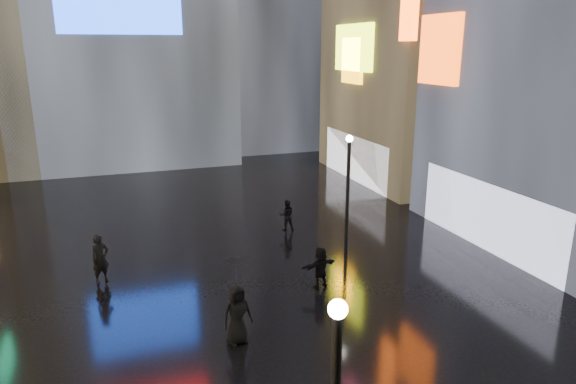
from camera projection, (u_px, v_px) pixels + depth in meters
name	position (u px, v px, depth m)	size (l,w,h in m)	color
ground	(227.00, 255.00, 22.25)	(140.00, 140.00, 0.00)	black
lamp_far	(348.00, 188.00, 21.82)	(0.30, 0.30, 5.20)	black
pedestrian_4	(237.00, 314.00, 15.46)	(0.93, 0.61, 1.91)	black
pedestrian_5	(320.00, 267.00, 19.13)	(1.46, 0.47, 1.58)	black
pedestrian_6	(100.00, 259.00, 19.47)	(0.70, 0.46, 1.91)	black
pedestrian_7	(287.00, 215.00, 25.14)	(0.74, 0.58, 1.53)	black
umbrella_2	(236.00, 271.00, 15.08)	(0.96, 0.98, 0.88)	black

